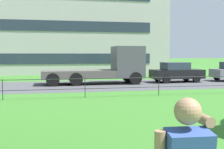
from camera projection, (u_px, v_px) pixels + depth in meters
name	position (u px, v px, depth m)	size (l,w,h in m)	color
street_strip	(104.00, 85.00, 20.08)	(80.00, 7.16, 0.01)	#4C4C51
park_fence	(123.00, 84.00, 14.53)	(34.94, 0.04, 1.00)	#232328
flatbed_truck_far_left	(108.00, 67.00, 20.95)	(7.31, 2.44, 2.75)	#4C4C51
car_black_left	(176.00, 72.00, 22.12)	(4.06, 1.93, 1.54)	black
apartment_building_background	(37.00, 16.00, 35.65)	(29.79, 14.30, 14.00)	#B7B2AD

